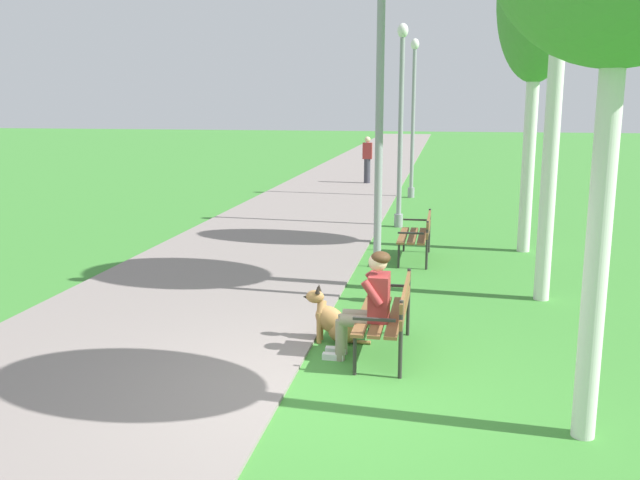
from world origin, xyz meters
name	(u,v)px	position (x,y,z in m)	size (l,w,h in m)	color
ground_plane	(322,395)	(0.00, 0.00, 0.00)	(120.00, 120.00, 0.00)	#3D8433
paved_path	(365,166)	(-2.43, 24.00, 0.02)	(4.14, 60.00, 0.04)	gray
park_bench_near	(389,311)	(0.55, 1.27, 0.51)	(0.55, 1.50, 0.85)	brown
park_bench_mid	(418,233)	(0.67, 6.14, 0.51)	(0.55, 1.50, 0.85)	brown
person_seated_on_near_bench	(369,301)	(0.34, 1.08, 0.68)	(0.74, 0.49, 1.25)	gray
dog_shepherd	(334,322)	(-0.13, 1.54, 0.26)	(0.83, 0.28, 0.71)	#B27F47
lamp_post_near	(379,134)	(0.20, 3.37, 2.42)	(0.24, 0.24, 4.69)	gray
lamp_post_mid	(401,124)	(0.08, 9.47, 2.34)	(0.24, 0.24, 4.54)	gray
lamp_post_far	(413,117)	(0.09, 14.47, 2.39)	(0.24, 0.24, 4.63)	gray
birch_tree_third	(538,3)	(2.65, 7.28, 4.61)	(1.46, 1.55, 6.20)	silver
pedestrian_distant	(367,160)	(-1.61, 17.61, 0.84)	(0.32, 0.22, 1.65)	#383842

